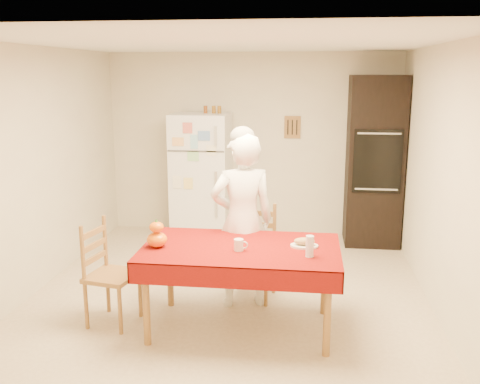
% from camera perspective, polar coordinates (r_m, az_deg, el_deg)
% --- Properties ---
extents(floor, '(4.50, 4.50, 0.00)m').
position_cam_1_polar(floor, '(5.61, -1.15, -10.79)').
color(floor, tan).
rests_on(floor, ground).
extents(room_shell, '(4.02, 4.52, 2.51)m').
position_cam_1_polar(room_shell, '(5.19, -1.22, 5.89)').
color(room_shell, beige).
rests_on(room_shell, ground).
extents(refrigerator, '(0.75, 0.74, 1.70)m').
position_cam_1_polar(refrigerator, '(7.25, -4.12, 1.63)').
color(refrigerator, white).
rests_on(refrigerator, floor).
extents(oven_cabinet, '(0.70, 0.62, 2.20)m').
position_cam_1_polar(oven_cabinet, '(7.16, 14.14, 3.19)').
color(oven_cabinet, black).
rests_on(oven_cabinet, floor).
extents(dining_table, '(1.70, 1.00, 0.76)m').
position_cam_1_polar(dining_table, '(4.66, 0.09, -6.67)').
color(dining_table, brown).
rests_on(dining_table, floor).
extents(chair_far, '(0.48, 0.46, 0.95)m').
position_cam_1_polar(chair_far, '(5.41, 1.55, -5.95)').
color(chair_far, brown).
rests_on(chair_far, floor).
extents(chair_left, '(0.47, 0.49, 0.95)m').
position_cam_1_polar(chair_left, '(4.99, -14.13, -7.97)').
color(chair_left, brown).
rests_on(chair_left, floor).
extents(seated_woman, '(0.71, 0.57, 1.69)m').
position_cam_1_polar(seated_woman, '(5.10, 0.25, -3.11)').
color(seated_woman, white).
rests_on(seated_woman, floor).
extents(coffee_mug, '(0.08, 0.08, 0.10)m').
position_cam_1_polar(coffee_mug, '(4.52, -0.14, -5.66)').
color(coffee_mug, silver).
rests_on(coffee_mug, dining_table).
extents(pumpkin_lower, '(0.18, 0.18, 0.13)m').
position_cam_1_polar(pumpkin_lower, '(4.66, -8.85, -5.04)').
color(pumpkin_lower, '#CD5804').
rests_on(pumpkin_lower, dining_table).
extents(pumpkin_upper, '(0.12, 0.12, 0.09)m').
position_cam_1_polar(pumpkin_upper, '(4.63, -8.90, -3.72)').
color(pumpkin_upper, '#EA3B05').
rests_on(pumpkin_upper, pumpkin_lower).
extents(wine_glass, '(0.07, 0.07, 0.18)m').
position_cam_1_polar(wine_glass, '(4.41, 7.45, -5.76)').
color(wine_glass, silver).
rests_on(wine_glass, dining_table).
extents(bread_plate, '(0.24, 0.24, 0.02)m').
position_cam_1_polar(bread_plate, '(4.66, 6.87, -5.72)').
color(bread_plate, white).
rests_on(bread_plate, dining_table).
extents(bread_loaf, '(0.18, 0.10, 0.06)m').
position_cam_1_polar(bread_loaf, '(4.65, 6.89, -5.25)').
color(bread_loaf, tan).
rests_on(bread_loaf, bread_plate).
extents(spice_jar_left, '(0.05, 0.05, 0.10)m').
position_cam_1_polar(spice_jar_left, '(7.17, -3.70, 8.78)').
color(spice_jar_left, brown).
rests_on(spice_jar_left, refrigerator).
extents(spice_jar_mid, '(0.05, 0.05, 0.10)m').
position_cam_1_polar(spice_jar_mid, '(7.15, -2.81, 8.78)').
color(spice_jar_mid, brown).
rests_on(spice_jar_mid, refrigerator).
extents(spice_jar_right, '(0.05, 0.05, 0.10)m').
position_cam_1_polar(spice_jar_right, '(7.13, -2.21, 8.78)').
color(spice_jar_right, brown).
rests_on(spice_jar_right, refrigerator).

